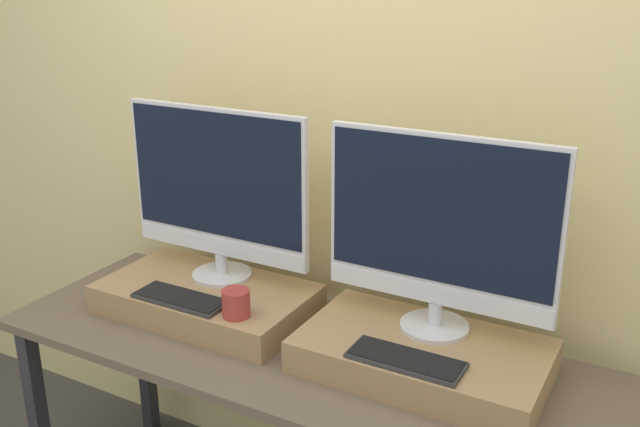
% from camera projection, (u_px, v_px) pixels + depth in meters
% --- Properties ---
extents(wall_back, '(8.00, 0.04, 2.60)m').
position_uv_depth(wall_back, '(358.00, 149.00, 2.30)').
color(wall_back, '#DBC684').
rests_on(wall_back, ground_plane).
extents(workbench, '(1.89, 0.66, 0.78)m').
position_uv_depth(workbench, '(298.00, 370.00, 2.17)').
color(workbench, brown).
rests_on(workbench, ground_plane).
extents(wooden_riser_left, '(0.69, 0.40, 0.10)m').
position_uv_depth(wooden_riser_left, '(207.00, 299.00, 2.34)').
color(wooden_riser_left, '#99754C').
rests_on(wooden_riser_left, workbench).
extents(monitor_left, '(0.67, 0.20, 0.57)m').
position_uv_depth(monitor_left, '(218.00, 189.00, 2.30)').
color(monitor_left, silver).
rests_on(monitor_left, wooden_riser_left).
extents(keyboard_left, '(0.31, 0.12, 0.01)m').
position_uv_depth(keyboard_left, '(181.00, 298.00, 2.22)').
color(keyboard_left, '#2D2D2D').
rests_on(keyboard_left, wooden_riser_left).
extents(mug, '(0.08, 0.08, 0.08)m').
position_uv_depth(mug, '(236.00, 303.00, 2.11)').
color(mug, '#9E332D').
rests_on(mug, wooden_riser_left).
extents(wooden_riser_right, '(0.69, 0.40, 0.10)m').
position_uv_depth(wooden_riser_right, '(422.00, 356.00, 2.00)').
color(wooden_riser_right, '#99754C').
rests_on(wooden_riser_right, workbench).
extents(monitor_right, '(0.67, 0.20, 0.57)m').
position_uv_depth(monitor_right, '(440.00, 228.00, 1.95)').
color(monitor_right, silver).
rests_on(monitor_right, wooden_riser_right).
extents(keyboard_right, '(0.31, 0.12, 0.01)m').
position_uv_depth(keyboard_right, '(406.00, 360.00, 1.88)').
color(keyboard_right, '#2D2D2D').
rests_on(keyboard_right, wooden_riser_right).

